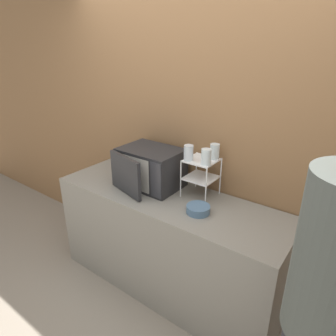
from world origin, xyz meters
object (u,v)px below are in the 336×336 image
microwave (150,168)px  glass_back_right (215,151)px  glass_front_left (189,153)px  bowl (198,209)px  person (330,300)px  glass_front_right (206,157)px  dish_rack (201,170)px

microwave → glass_back_right: (0.51, 0.18, 0.20)m
glass_front_left → glass_back_right: same height
bowl → person: (0.93, -0.45, 0.09)m
glass_front_left → bowl: glass_front_left is taller
glass_front_left → glass_back_right: size_ratio=1.00×
glass_front_left → bowl: 0.43m
glass_front_left → bowl: (0.20, -0.17, -0.34)m
glass_front_right → person: (0.99, -0.62, -0.25)m
glass_back_right → person: person is taller
glass_front_right → glass_back_right: bearing=92.1°
glass_front_right → person: 1.19m
dish_rack → glass_front_left: (-0.08, -0.07, 0.15)m
glass_front_right → bowl: (0.05, -0.17, -0.34)m
dish_rack → bowl: size_ratio=1.79×
microwave → glass_back_right: 0.58m
person → glass_back_right: bearing=142.3°
dish_rack → person: person is taller
bowl → glass_back_right: bearing=100.7°
glass_front_right → bowl: glass_front_right is taller
dish_rack → bowl: dish_rack is taller
microwave → glass_front_right: 0.56m
microwave → glass_front_right: glass_front_right is taller
microwave → bowl: microwave is taller
microwave → person: size_ratio=0.28×
dish_rack → bowl: (0.13, -0.24, -0.20)m
dish_rack → glass_front_right: 0.18m
person → microwave: bearing=158.6°
glass_front_left → person: person is taller
glass_front_right → bowl: 0.39m
dish_rack → glass_front_left: glass_front_left is taller
microwave → bowl: size_ratio=2.99×
microwave → glass_front_left: 0.42m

